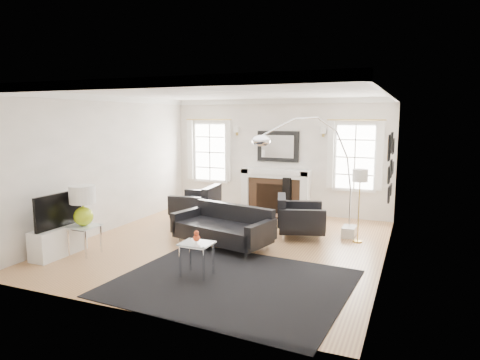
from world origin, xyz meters
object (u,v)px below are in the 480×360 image
at_px(gourd_lamp, 83,203).
at_px(sofa, 225,228).
at_px(fireplace, 275,192).
at_px(armchair_right, 298,218).
at_px(coffee_table, 211,212).
at_px(arc_floor_lamp, 308,173).
at_px(armchair_left, 198,205).

bearing_deg(gourd_lamp, sofa, 34.26).
bearing_deg(gourd_lamp, fireplace, 63.86).
relative_size(fireplace, armchair_right, 1.40).
bearing_deg(fireplace, coffee_table, -113.32).
relative_size(fireplace, arc_floor_lamp, 0.69).
bearing_deg(armchair_right, armchair_left, 172.00).
distance_m(armchair_left, arc_floor_lamp, 2.86).
xyz_separation_m(coffee_table, gourd_lamp, (-1.27, -2.35, 0.55)).
distance_m(sofa, armchair_left, 1.95).
relative_size(sofa, armchair_right, 1.64).
bearing_deg(sofa, armchair_left, 132.47).
relative_size(armchair_left, arc_floor_lamp, 0.45).
bearing_deg(coffee_table, fireplace, 66.68).
height_order(armchair_left, gourd_lamp, gourd_lamp).
bearing_deg(fireplace, armchair_left, -133.64).
distance_m(coffee_table, gourd_lamp, 2.72).
height_order(armchair_left, armchair_right, armchair_left).
height_order(armchair_right, gourd_lamp, gourd_lamp).
bearing_deg(arc_floor_lamp, sofa, -146.25).
distance_m(gourd_lamp, arc_floor_lamp, 4.08).
bearing_deg(sofa, arc_floor_lamp, 33.75).
xyz_separation_m(coffee_table, arc_floor_lamp, (2.10, -0.07, 0.97)).
height_order(fireplace, armchair_right, fireplace).
height_order(sofa, arc_floor_lamp, arc_floor_lamp).
height_order(armchair_right, coffee_table, armchair_right).
distance_m(armchair_right, gourd_lamp, 4.03).
distance_m(fireplace, armchair_right, 2.06).
xyz_separation_m(armchair_left, armchair_right, (2.41, -0.34, -0.01)).
xyz_separation_m(armchair_left, gourd_lamp, (-0.72, -2.82, 0.53)).
relative_size(fireplace, coffee_table, 1.93).
height_order(armchair_left, arc_floor_lamp, arc_floor_lamp).
bearing_deg(coffee_table, sofa, -51.36).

